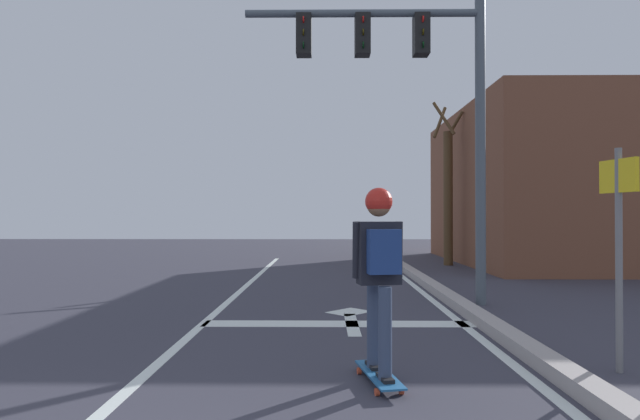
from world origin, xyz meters
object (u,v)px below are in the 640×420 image
Objects in this scene: skateboard at (379,375)px; traffic_signal_mast at (411,77)px; skater at (379,258)px; street_sign_post at (619,224)px; roadside_tree at (448,192)px.

skateboard is 0.17× the size of traffic_signal_mast.
skater is 2.22m from street_sign_post.
skateboard is 2.53m from street_sign_post.
traffic_signal_mast reaches higher than skateboard.
roadside_tree is at bearing 85.33° from street_sign_post.
roadside_tree is (3.00, 10.48, 1.03)m from skater.
skateboard is 11.07m from roadside_tree.
roadside_tree is at bearing 73.99° from skateboard.
street_sign_post is at bearing 9.30° from skater.
street_sign_post is at bearing -94.67° from roadside_tree.
skater is (0.00, -0.02, 0.98)m from skateboard.
traffic_signal_mast is 7.05m from roadside_tree.
roadside_tree reaches higher than skater.
roadside_tree reaches higher than skateboard.
street_sign_post is 0.44× the size of roadside_tree.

